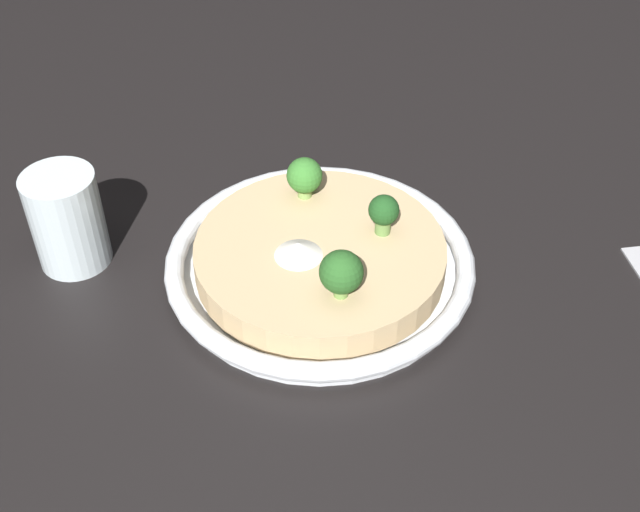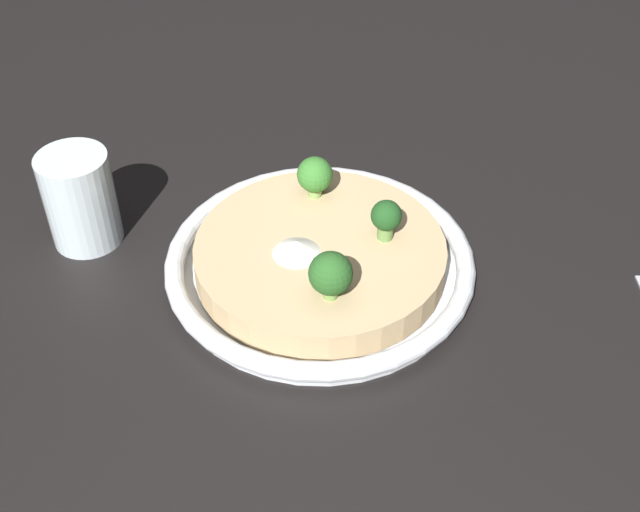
# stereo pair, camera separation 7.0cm
# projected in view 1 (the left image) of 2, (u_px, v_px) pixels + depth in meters

# --- Properties ---
(ground_plane) EXTENTS (6.00, 6.00, 0.00)m
(ground_plane) POSITION_uv_depth(u_px,v_px,m) (320.00, 275.00, 0.71)
(ground_plane) COLOR black
(risotto_bowl) EXTENTS (0.27, 0.27, 0.04)m
(risotto_bowl) POSITION_uv_depth(u_px,v_px,m) (320.00, 261.00, 0.70)
(risotto_bowl) COLOR silver
(risotto_bowl) RESTS_ON ground_plane
(cheese_sprinkle) EXTENTS (0.04, 0.04, 0.01)m
(cheese_sprinkle) POSITION_uv_depth(u_px,v_px,m) (298.00, 249.00, 0.67)
(cheese_sprinkle) COLOR white
(cheese_sprinkle) RESTS_ON risotto_bowl
(broccoli_left) EXTENTS (0.04, 0.04, 0.04)m
(broccoli_left) POSITION_uv_depth(u_px,v_px,m) (341.00, 273.00, 0.63)
(broccoli_left) COLOR #759E4C
(broccoli_left) RESTS_ON risotto_bowl
(broccoli_back_right) EXTENTS (0.03, 0.03, 0.04)m
(broccoli_back_right) POSITION_uv_depth(u_px,v_px,m) (305.00, 176.00, 0.73)
(broccoli_back_right) COLOR #84A856
(broccoli_back_right) RESTS_ON risotto_bowl
(broccoli_front) EXTENTS (0.03, 0.03, 0.04)m
(broccoli_front) POSITION_uv_depth(u_px,v_px,m) (384.00, 212.00, 0.69)
(broccoli_front) COLOR #668E47
(broccoli_front) RESTS_ON risotto_bowl
(drinking_glass) EXTENTS (0.06, 0.06, 0.09)m
(drinking_glass) POSITION_uv_depth(u_px,v_px,m) (67.00, 220.00, 0.70)
(drinking_glass) COLOR silver
(drinking_glass) RESTS_ON ground_plane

